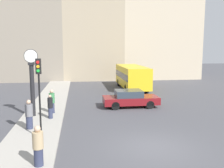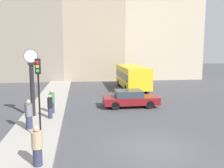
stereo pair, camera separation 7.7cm
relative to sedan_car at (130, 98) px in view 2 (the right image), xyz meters
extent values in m
plane|color=#47474C|center=(-0.60, -8.31, -0.70)|extent=(120.00, 120.00, 0.00)
cube|color=#A39E93|center=(-6.61, 3.66, -0.63)|extent=(2.81, 27.92, 0.14)
cube|color=gray|center=(-10.86, 18.34, 7.77)|extent=(9.46, 5.00, 16.94)
cube|color=gray|center=(-1.79, 18.34, 6.35)|extent=(8.68, 5.00, 14.09)
cube|color=#B7A88E|center=(8.47, 18.34, 6.57)|extent=(11.85, 5.00, 14.54)
cube|color=maroon|center=(0.05, 0.00, -0.14)|extent=(4.44, 1.88, 0.58)
cube|color=#2D3842|center=(-0.13, 0.00, 0.42)|extent=(2.13, 1.69, 0.53)
cylinder|color=black|center=(1.43, 0.83, -0.38)|extent=(0.65, 0.22, 0.65)
cylinder|color=black|center=(1.43, -0.83, -0.38)|extent=(0.65, 0.22, 0.65)
cylinder|color=black|center=(-1.33, 0.83, -0.38)|extent=(0.65, 0.22, 0.65)
cylinder|color=black|center=(-1.33, -0.83, -0.38)|extent=(0.65, 0.22, 0.65)
cube|color=gold|center=(2.08, 8.78, 0.80)|extent=(2.56, 7.98, 2.29)
cube|color=#1E232D|center=(2.08, 8.78, 0.94)|extent=(2.58, 7.82, 0.69)
cylinder|color=black|center=(3.22, 11.25, -0.25)|extent=(0.28, 0.90, 0.90)
cylinder|color=black|center=(0.94, 11.25, -0.25)|extent=(0.28, 0.90, 0.90)
cylinder|color=black|center=(3.22, 6.30, -0.25)|extent=(0.28, 0.90, 0.90)
cylinder|color=black|center=(0.94, 6.30, -0.25)|extent=(0.28, 0.90, 0.90)
cylinder|color=black|center=(-6.09, -6.80, 1.11)|extent=(0.09, 0.09, 3.35)
cube|color=black|center=(-6.09, -6.80, 3.17)|extent=(0.26, 0.20, 0.76)
cylinder|color=red|center=(-6.09, -6.92, 3.38)|extent=(0.15, 0.04, 0.15)
cylinder|color=orange|center=(-6.09, -6.92, 3.17)|extent=(0.15, 0.04, 0.15)
cylinder|color=green|center=(-6.09, -6.92, 2.96)|extent=(0.15, 0.04, 0.15)
cylinder|color=black|center=(-7.24, -2.20, 1.18)|extent=(0.29, 0.29, 3.48)
cube|color=black|center=(-7.24, -2.20, 3.01)|extent=(0.38, 0.38, 0.17)
cylinder|color=black|center=(-7.24, -2.20, 3.52)|extent=(0.91, 0.04, 0.91)
cylinder|color=white|center=(-7.24, -2.20, 3.52)|extent=(0.84, 0.06, 0.84)
cylinder|color=#2D334C|center=(-6.04, -1.61, -0.19)|extent=(0.34, 0.34, 0.74)
cylinder|color=#387A47|center=(-6.04, -1.61, 0.53)|extent=(0.40, 0.40, 0.69)
sphere|color=tan|center=(-6.04, -1.61, 1.00)|extent=(0.25, 0.25, 0.25)
cylinder|color=#2D334C|center=(-6.98, -5.03, -0.19)|extent=(0.37, 0.37, 0.75)
cylinder|color=slate|center=(-6.98, -5.03, 0.54)|extent=(0.44, 0.44, 0.70)
sphere|color=tan|center=(-6.98, -5.03, 1.01)|extent=(0.26, 0.26, 0.26)
cylinder|color=#2D334C|center=(-6.01, -3.02, -0.20)|extent=(0.29, 0.29, 0.72)
cylinder|color=black|center=(-6.01, -3.02, 0.49)|extent=(0.34, 0.34, 0.67)
sphere|color=tan|center=(-6.01, -3.02, 0.93)|extent=(0.20, 0.20, 0.20)
cylinder|color=#2D334C|center=(-5.77, -9.80, -0.20)|extent=(0.36, 0.36, 0.72)
cylinder|color=tan|center=(-5.77, -9.80, 0.50)|extent=(0.43, 0.43, 0.67)
sphere|color=tan|center=(-5.77, -9.80, 0.96)|extent=(0.25, 0.25, 0.25)
camera|label=1|loc=(-4.17, -19.42, 4.07)|focal=40.00mm
camera|label=2|loc=(-4.10, -19.44, 4.07)|focal=40.00mm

